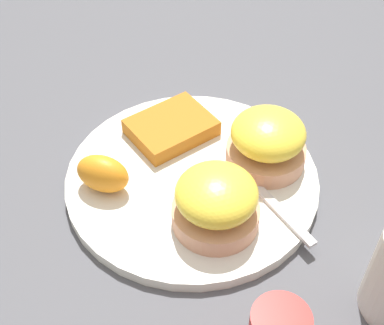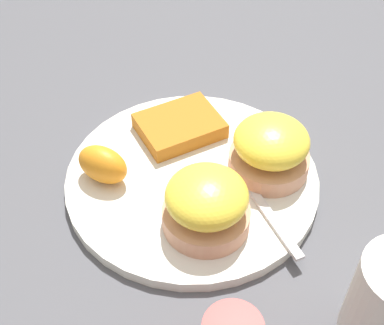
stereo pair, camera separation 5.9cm
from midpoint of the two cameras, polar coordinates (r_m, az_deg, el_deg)
name	(u,v)px [view 2 (the right image)]	position (r m, az deg, el deg)	size (l,w,h in m)	color
ground_plane	(192,183)	(0.62, 2.75, -2.34)	(1.10, 1.10, 0.00)	#4C4C51
plate	(192,179)	(0.61, 2.77, -1.91)	(0.29, 0.29, 0.01)	silver
sandwich_benedict_left	(206,204)	(0.54, 4.72, -4.60)	(0.09, 0.09, 0.07)	tan
sandwich_benedict_right	(270,149)	(0.60, 11.17, 1.31)	(0.09, 0.09, 0.07)	tan
hashbrown_patty	(180,126)	(0.65, 1.28, 3.81)	(0.10, 0.07, 0.02)	#B2691D
orange_wedge	(103,164)	(0.59, -6.70, -0.36)	(0.06, 0.04, 0.04)	orange
fork	(236,168)	(0.62, 7.50, -0.77)	(0.04, 0.24, 0.00)	silver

